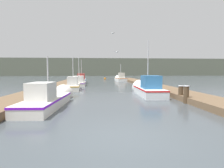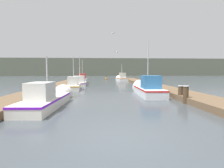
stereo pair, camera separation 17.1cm
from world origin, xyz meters
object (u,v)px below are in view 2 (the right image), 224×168
at_px(fishing_boat_2, 74,85).
at_px(mooring_piling_1, 180,93).
at_px(mooring_piling_2, 186,95).
at_px(seagull_1, 112,33).
at_px(fishing_boat_4, 83,80).
at_px(channel_buoy, 106,79).
at_px(fishing_boat_5, 121,78).
at_px(fishing_boat_1, 147,89).
at_px(mooring_piling_3, 31,98).
at_px(fishing_boat_0, 50,98).
at_px(seagull_lead, 117,52).
at_px(fishing_boat_3, 80,82).

distance_m(fishing_boat_2, mooring_piling_1, 11.87).
bearing_deg(mooring_piling_2, mooring_piling_1, 81.18).
relative_size(fishing_boat_2, seagull_1, 12.30).
bearing_deg(fishing_boat_4, channel_buoy, 68.05).
bearing_deg(fishing_boat_5, mooring_piling_1, -92.46).
height_order(mooring_piling_2, channel_buoy, mooring_piling_2).
xyz_separation_m(fishing_boat_5, channel_buoy, (-2.89, 6.47, -0.34)).
bearing_deg(fishing_boat_4, fishing_boat_1, -66.73).
xyz_separation_m(mooring_piling_1, channel_buoy, (-4.14, 30.12, -0.36)).
relative_size(fishing_boat_5, channel_buoy, 4.34).
distance_m(fishing_boat_2, mooring_piling_3, 9.80).
bearing_deg(mooring_piling_3, channel_buoy, 80.58).
xyz_separation_m(fishing_boat_5, mooring_piling_2, (1.08, -24.73, 0.06)).
relative_size(fishing_boat_1, seagull_1, 12.74).
bearing_deg(fishing_boat_2, fishing_boat_1, -41.04).
bearing_deg(fishing_boat_2, mooring_piling_1, -49.57).
relative_size(mooring_piling_2, channel_buoy, 1.04).
xyz_separation_m(mooring_piling_2, seagull_1, (-4.14, 6.51, 5.05)).
bearing_deg(seagull_1, channel_buoy, -45.27).
xyz_separation_m(fishing_boat_0, mooring_piling_1, (8.46, 1.06, 0.10)).
distance_m(fishing_boat_0, fishing_boat_2, 9.37).
relative_size(fishing_boat_0, mooring_piling_2, 5.67).
height_order(channel_buoy, seagull_lead, seagull_lead).
bearing_deg(fishing_boat_2, fishing_boat_3, 83.70).
xyz_separation_m(channel_buoy, seagull_1, (-0.17, -24.69, 5.45)).
bearing_deg(mooring_piling_1, fishing_boat_2, 135.57).
height_order(fishing_boat_4, seagull_lead, fishing_boat_4).
height_order(fishing_boat_3, mooring_piling_2, fishing_boat_3).
xyz_separation_m(fishing_boat_3, seagull_lead, (4.39, -8.86, 3.34)).
distance_m(channel_buoy, seagull_lead, 25.98).
distance_m(fishing_boat_3, seagull_1, 10.24).
bearing_deg(fishing_boat_5, fishing_boat_3, -129.93).
height_order(mooring_piling_1, channel_buoy, mooring_piling_1).
xyz_separation_m(mooring_piling_2, channel_buoy, (-3.97, 31.21, -0.40)).
xyz_separation_m(fishing_boat_2, mooring_piling_2, (8.31, -9.39, 0.14)).
bearing_deg(fishing_boat_0, mooring_piling_2, 2.90).
bearing_deg(mooring_piling_1, mooring_piling_2, -98.82).
distance_m(fishing_boat_3, fishing_boat_4, 4.62).
bearing_deg(mooring_piling_1, fishing_boat_3, 122.29).
height_order(fishing_boat_4, fishing_boat_5, fishing_boat_4).
distance_m(fishing_boat_5, mooring_piling_3, 26.39).
height_order(fishing_boat_3, mooring_piling_1, fishing_boat_3).
bearing_deg(seagull_1, mooring_piling_1, 173.50).
height_order(fishing_boat_2, mooring_piling_3, fishing_boat_2).
relative_size(fishing_boat_4, mooring_piling_1, 4.72).
bearing_deg(seagull_lead, mooring_piling_1, -37.55).
relative_size(mooring_piling_2, seagull_lead, 1.98).
bearing_deg(fishing_boat_5, seagull_lead, -103.57).
distance_m(fishing_boat_2, fishing_boat_3, 4.95).
relative_size(fishing_boat_4, mooring_piling_3, 4.82).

